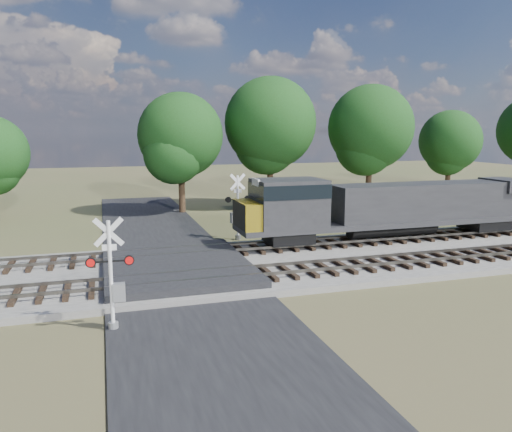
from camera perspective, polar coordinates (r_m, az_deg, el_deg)
name	(u,v)px	position (r m, az deg, el deg)	size (l,w,h in m)	color
ground	(178,276)	(25.02, -8.88, -6.83)	(160.00, 160.00, 0.00)	#434F2A
ballast_bed	(355,256)	(28.54, 11.30, -4.52)	(140.00, 10.00, 0.30)	gray
road	(178,276)	(25.01, -8.88, -6.74)	(7.00, 60.00, 0.08)	black
crossing_panel	(177,267)	(25.41, -9.06, -5.83)	(7.00, 9.00, 0.62)	#262628
track_near	(250,274)	(23.66, -0.63, -6.63)	(140.00, 2.60, 0.33)	black
track_far	(225,250)	(28.32, -3.52, -3.90)	(140.00, 2.60, 0.33)	black
crossing_signal_near	(114,284)	(18.51, -15.95, -7.49)	(1.66, 0.36, 4.12)	silver
crossing_signal_far	(237,213)	(32.52, -2.23, 0.40)	(1.74, 0.48, 4.37)	silver
equipment_shed	(291,205)	(39.60, 4.00, 1.31)	(3.88, 3.88, 2.59)	#4C2F20
treeline	(224,131)	(44.69, -3.62, 9.67)	(77.62, 10.33, 11.98)	black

